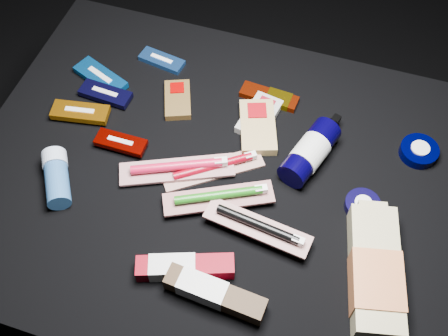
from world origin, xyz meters
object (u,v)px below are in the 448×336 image
(deodorant_stick, at_px, (57,177))
(bodywash_bottle, at_px, (375,273))
(toothpaste_carton_red, at_px, (181,267))
(lotion_bottle, at_px, (310,152))

(deodorant_stick, bearing_deg, bodywash_bottle, -33.05)
(bodywash_bottle, height_order, toothpaste_carton_red, bodywash_bottle)
(bodywash_bottle, bearing_deg, deodorant_stick, 166.59)
(toothpaste_carton_red, bearing_deg, lotion_bottle, 42.24)
(lotion_bottle, distance_m, bodywash_bottle, 0.27)
(deodorant_stick, bearing_deg, lotion_bottle, -8.10)
(toothpaste_carton_red, bearing_deg, bodywash_bottle, -4.24)
(lotion_bottle, xyz_separation_m, deodorant_stick, (-0.45, -0.20, -0.01))
(lotion_bottle, height_order, deodorant_stick, lotion_bottle)
(deodorant_stick, height_order, toothpaste_carton_red, deodorant_stick)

